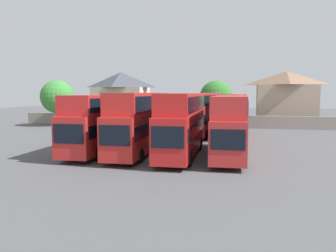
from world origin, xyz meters
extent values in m
plane|color=#4C4C4F|center=(0.00, 18.00, 0.00)|extent=(140.00, 140.00, 0.00)
cube|color=gray|center=(0.00, 23.30, 0.90)|extent=(56.00, 0.50, 1.80)
cube|color=red|center=(-5.36, 0.32, 1.88)|extent=(2.84, 11.52, 3.05)
cube|color=black|center=(-5.21, -5.43, 2.25)|extent=(2.24, 0.14, 1.37)
cube|color=black|center=(-5.36, 0.32, 2.25)|extent=(2.85, 10.60, 0.96)
cube|color=red|center=(-5.37, 0.61, 4.16)|extent=(2.77, 10.95, 1.49)
cube|color=black|center=(-5.37, 0.61, 4.16)|extent=(2.85, 10.38, 1.04)
cylinder|color=black|center=(-4.10, -3.20, 0.55)|extent=(0.33, 1.11, 1.10)
cylinder|color=black|center=(-6.44, -3.26, 0.55)|extent=(0.33, 1.11, 1.10)
cylinder|color=black|center=(-4.28, 3.90, 0.55)|extent=(0.33, 1.11, 1.10)
cylinder|color=black|center=(-6.62, 3.84, 0.55)|extent=(0.33, 1.11, 1.10)
cube|color=red|center=(-1.86, 0.30, 1.90)|extent=(2.72, 12.02, 3.08)
cube|color=black|center=(-1.72, -5.70, 2.27)|extent=(2.15, 0.13, 1.39)
cube|color=black|center=(-1.86, 0.30, 2.27)|extent=(2.74, 11.07, 0.97)
cube|color=red|center=(-1.87, 0.60, 4.26)|extent=(2.66, 11.42, 1.64)
cube|color=black|center=(-1.87, 0.60, 4.26)|extent=(2.73, 10.83, 1.15)
cylinder|color=black|center=(-0.65, -3.38, 0.55)|extent=(0.33, 1.11, 1.10)
cylinder|color=black|center=(-2.89, -3.44, 0.55)|extent=(0.33, 1.11, 1.10)
cylinder|color=black|center=(-0.83, 4.03, 0.55)|extent=(0.33, 1.11, 1.10)
cylinder|color=black|center=(-3.07, 3.98, 0.55)|extent=(0.33, 1.11, 1.10)
cube|color=red|center=(1.82, -0.10, 1.91)|extent=(2.70, 11.81, 3.11)
cube|color=black|center=(1.97, -6.00, 2.29)|extent=(2.12, 0.13, 1.40)
cube|color=black|center=(1.82, -0.10, 2.29)|extent=(2.71, 10.87, 0.98)
cube|color=red|center=(1.81, 0.19, 4.26)|extent=(2.64, 11.22, 1.57)
cube|color=black|center=(1.81, 0.19, 4.26)|extent=(2.71, 10.64, 1.10)
cylinder|color=black|center=(3.02, -3.72, 0.55)|extent=(0.33, 1.11, 1.10)
cylinder|color=black|center=(0.80, -3.77, 0.55)|extent=(0.33, 1.11, 1.10)
cylinder|color=black|center=(2.84, 3.57, 0.55)|extent=(0.33, 1.11, 1.10)
cylinder|color=black|center=(0.62, 3.52, 0.55)|extent=(0.33, 1.11, 1.10)
cube|color=#B52827|center=(5.54, 0.37, 1.81)|extent=(2.81, 11.51, 2.91)
cube|color=black|center=(5.71, -5.36, 2.16)|extent=(2.18, 0.15, 1.31)
cube|color=black|center=(5.54, 0.37, 2.16)|extent=(2.82, 10.60, 0.92)
cube|color=#B52827|center=(5.53, 0.66, 4.05)|extent=(2.75, 10.94, 1.58)
cube|color=black|center=(5.53, 0.66, 4.05)|extent=(2.82, 10.37, 1.11)
cylinder|color=black|center=(6.78, -3.14, 0.55)|extent=(0.33, 1.11, 1.10)
cylinder|color=black|center=(4.51, -3.21, 0.55)|extent=(0.33, 1.11, 1.10)
cylinder|color=black|center=(6.57, 3.95, 0.55)|extent=(0.33, 1.11, 1.10)
cylinder|color=black|center=(4.29, 3.89, 0.55)|extent=(0.33, 1.11, 1.10)
cube|color=#B32327|center=(-4.73, 13.65, 1.83)|extent=(2.71, 11.52, 2.94)
cube|color=black|center=(-4.63, 7.89, 2.18)|extent=(2.21, 0.12, 1.32)
cube|color=black|center=(-4.73, 13.65, 2.18)|extent=(2.74, 10.60, 0.93)
cube|color=#B32327|center=(-4.74, 13.94, 4.14)|extent=(2.65, 10.95, 1.68)
cube|color=black|center=(-4.74, 13.94, 4.14)|extent=(2.73, 10.37, 1.17)
cylinder|color=black|center=(-3.52, 10.11, 0.55)|extent=(0.32, 1.11, 1.10)
cylinder|color=black|center=(-5.82, 10.07, 0.55)|extent=(0.32, 1.11, 1.10)
cylinder|color=black|center=(-3.64, 17.23, 0.55)|extent=(0.32, 1.11, 1.10)
cylinder|color=black|center=(-5.95, 17.19, 0.55)|extent=(0.32, 1.11, 1.10)
cube|color=red|center=(-2.39, 12.98, 1.86)|extent=(2.97, 10.76, 3.01)
cube|color=black|center=(-2.10, 7.64, 2.22)|extent=(2.12, 0.19, 1.36)
cube|color=black|center=(-2.39, 12.98, 2.22)|extent=(2.96, 9.91, 0.95)
cylinder|color=black|center=(-1.11, 9.74, 0.55)|extent=(0.36, 1.11, 1.10)
cylinder|color=black|center=(-3.32, 9.62, 0.55)|extent=(0.36, 1.11, 1.10)
cylinder|color=black|center=(-1.46, 16.33, 0.55)|extent=(0.36, 1.11, 1.10)
cylinder|color=black|center=(-3.67, 16.22, 0.55)|extent=(0.36, 1.11, 1.10)
cube|color=red|center=(1.78, 13.53, 1.93)|extent=(3.40, 11.78, 3.14)
cube|color=black|center=(1.31, 7.72, 2.31)|extent=(2.17, 0.26, 1.41)
cube|color=black|center=(1.78, 13.53, 2.31)|extent=(3.36, 10.86, 0.99)
cube|color=red|center=(1.81, 13.82, 4.26)|extent=(3.30, 11.20, 1.51)
cube|color=black|center=(1.81, 13.82, 4.26)|extent=(3.34, 10.63, 1.06)
cylinder|color=black|center=(2.62, 9.85, 0.55)|extent=(0.39, 1.12, 1.10)
cylinder|color=black|center=(0.36, 10.04, 0.55)|extent=(0.39, 1.12, 1.10)
cylinder|color=black|center=(3.20, 17.03, 0.55)|extent=(0.39, 1.12, 1.10)
cylinder|color=black|center=(0.94, 17.22, 0.55)|extent=(0.39, 1.12, 1.10)
cube|color=red|center=(5.21, 13.58, 1.88)|extent=(3.48, 10.95, 3.05)
cube|color=black|center=(4.74, 8.19, 2.25)|extent=(2.26, 0.27, 1.37)
cube|color=black|center=(5.21, 13.58, 2.25)|extent=(3.45, 10.10, 0.96)
cube|color=red|center=(5.23, 13.85, 4.14)|extent=(3.39, 10.41, 1.47)
cube|color=black|center=(5.23, 13.85, 4.14)|extent=(3.43, 9.88, 1.03)
cylinder|color=black|center=(6.10, 10.15, 0.55)|extent=(0.39, 1.12, 1.10)
cylinder|color=black|center=(3.74, 10.35, 0.55)|extent=(0.39, 1.12, 1.10)
cylinder|color=black|center=(6.67, 16.80, 0.55)|extent=(0.39, 1.12, 1.10)
cylinder|color=black|center=(4.32, 17.01, 0.55)|extent=(0.39, 1.12, 1.10)
cube|color=#C6B293|center=(-14.75, 30.96, 2.99)|extent=(8.86, 6.32, 5.97)
pyramid|color=#3D424C|center=(-14.75, 30.96, 7.29)|extent=(9.30, 6.63, 2.64)
cube|color=tan|center=(12.88, 29.11, 3.13)|extent=(8.69, 6.44, 6.27)
pyramid|color=brown|center=(12.88, 29.11, 7.30)|extent=(9.12, 6.76, 2.08)
cylinder|color=brown|center=(2.41, 25.80, 1.27)|extent=(0.36, 0.36, 2.55)
sphere|color=#2D6B28|center=(2.41, 25.80, 4.33)|extent=(5.10, 5.10, 5.10)
cylinder|color=brown|center=(-20.99, 20.30, 1.35)|extent=(0.57, 0.57, 2.70)
sphere|color=#387F33|center=(-20.99, 20.30, 4.44)|extent=(4.97, 4.97, 4.97)
camera|label=1|loc=(6.70, -27.16, 5.13)|focal=37.00mm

